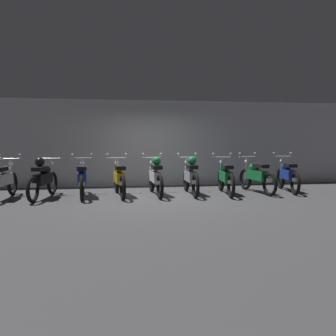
{
  "coord_description": "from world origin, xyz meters",
  "views": [
    {
      "loc": [
        -1.0,
        -8.94,
        1.51
      ],
      "look_at": [
        0.35,
        0.3,
        0.75
      ],
      "focal_mm": 36.27,
      "sensor_mm": 36.0,
      "label": 1
    }
  ],
  "objects_px": {
    "motorbike_slot_6": "(226,177)",
    "motorbike_slot_8": "(287,175)",
    "motorbike_slot_5": "(190,176)",
    "motorbike_slot_7": "(256,176)",
    "motorbike_slot_2": "(82,179)",
    "motorbike_slot_0": "(4,180)",
    "motorbike_slot_1": "(43,178)",
    "motorbike_slot_3": "(119,178)",
    "motorbike_slot_4": "(155,176)"
  },
  "relations": [
    {
      "from": "motorbike_slot_6",
      "to": "motorbike_slot_8",
      "type": "height_order",
      "value": "same"
    },
    {
      "from": "motorbike_slot_5",
      "to": "motorbike_slot_7",
      "type": "distance_m",
      "value": 1.96
    },
    {
      "from": "motorbike_slot_6",
      "to": "motorbike_slot_7",
      "type": "xyz_separation_m",
      "value": [
        0.98,
        0.16,
        0.0
      ]
    },
    {
      "from": "motorbike_slot_2",
      "to": "motorbike_slot_7",
      "type": "height_order",
      "value": "same"
    },
    {
      "from": "motorbike_slot_0",
      "to": "motorbike_slot_1",
      "type": "relative_size",
      "value": 1.01
    },
    {
      "from": "motorbike_slot_7",
      "to": "motorbike_slot_1",
      "type": "bearing_deg",
      "value": -178.64
    },
    {
      "from": "motorbike_slot_3",
      "to": "motorbike_slot_2",
      "type": "bearing_deg",
      "value": 179.42
    },
    {
      "from": "motorbike_slot_6",
      "to": "motorbike_slot_0",
      "type": "bearing_deg",
      "value": 179.52
    },
    {
      "from": "motorbike_slot_3",
      "to": "motorbike_slot_5",
      "type": "height_order",
      "value": "same"
    },
    {
      "from": "motorbike_slot_5",
      "to": "motorbike_slot_7",
      "type": "xyz_separation_m",
      "value": [
        1.96,
        0.06,
        -0.04
      ]
    },
    {
      "from": "motorbike_slot_3",
      "to": "motorbike_slot_0",
      "type": "bearing_deg",
      "value": -179.29
    },
    {
      "from": "motorbike_slot_0",
      "to": "motorbike_slot_4",
      "type": "bearing_deg",
      "value": 0.75
    },
    {
      "from": "motorbike_slot_3",
      "to": "motorbike_slot_5",
      "type": "relative_size",
      "value": 1.0
    },
    {
      "from": "motorbike_slot_8",
      "to": "motorbike_slot_4",
      "type": "bearing_deg",
      "value": -178.25
    },
    {
      "from": "motorbike_slot_3",
      "to": "motorbike_slot_5",
      "type": "distance_m",
      "value": 1.97
    },
    {
      "from": "motorbike_slot_7",
      "to": "motorbike_slot_8",
      "type": "bearing_deg",
      "value": 3.82
    },
    {
      "from": "motorbike_slot_0",
      "to": "motorbike_slot_6",
      "type": "distance_m",
      "value": 5.9
    },
    {
      "from": "motorbike_slot_4",
      "to": "motorbike_slot_7",
      "type": "bearing_deg",
      "value": 1.05
    },
    {
      "from": "motorbike_slot_5",
      "to": "motorbike_slot_8",
      "type": "relative_size",
      "value": 1.01
    },
    {
      "from": "motorbike_slot_2",
      "to": "motorbike_slot_8",
      "type": "xyz_separation_m",
      "value": [
        5.91,
        0.13,
        0.0
      ]
    },
    {
      "from": "motorbike_slot_0",
      "to": "motorbike_slot_8",
      "type": "relative_size",
      "value": 1.01
    },
    {
      "from": "motorbike_slot_0",
      "to": "motorbike_slot_1",
      "type": "bearing_deg",
      "value": -2.03
    },
    {
      "from": "motorbike_slot_2",
      "to": "motorbike_slot_4",
      "type": "relative_size",
      "value": 1.0
    },
    {
      "from": "motorbike_slot_3",
      "to": "motorbike_slot_7",
      "type": "bearing_deg",
      "value": 1.0
    },
    {
      "from": "motorbike_slot_1",
      "to": "motorbike_slot_3",
      "type": "xyz_separation_m",
      "value": [
        1.96,
        0.07,
        -0.03
      ]
    },
    {
      "from": "motorbike_slot_3",
      "to": "motorbike_slot_5",
      "type": "xyz_separation_m",
      "value": [
        1.97,
        0.0,
        0.04
      ]
    },
    {
      "from": "motorbike_slot_0",
      "to": "motorbike_slot_8",
      "type": "bearing_deg",
      "value": 1.25
    },
    {
      "from": "motorbike_slot_2",
      "to": "motorbike_slot_5",
      "type": "xyz_separation_m",
      "value": [
        2.95,
        -0.01,
        0.04
      ]
    },
    {
      "from": "motorbike_slot_2",
      "to": "motorbike_slot_3",
      "type": "xyz_separation_m",
      "value": [
        0.98,
        -0.01,
        0.0
      ]
    },
    {
      "from": "motorbike_slot_0",
      "to": "motorbike_slot_1",
      "type": "distance_m",
      "value": 0.99
    },
    {
      "from": "motorbike_slot_2",
      "to": "motorbike_slot_8",
      "type": "height_order",
      "value": "same"
    },
    {
      "from": "motorbike_slot_0",
      "to": "motorbike_slot_5",
      "type": "xyz_separation_m",
      "value": [
        4.92,
        0.04,
        0.04
      ]
    },
    {
      "from": "motorbike_slot_4",
      "to": "motorbike_slot_7",
      "type": "height_order",
      "value": "same"
    },
    {
      "from": "motorbike_slot_0",
      "to": "motorbike_slot_5",
      "type": "bearing_deg",
      "value": 0.48
    },
    {
      "from": "motorbike_slot_3",
      "to": "motorbike_slot_1",
      "type": "bearing_deg",
      "value": -177.92
    },
    {
      "from": "motorbike_slot_7",
      "to": "motorbike_slot_5",
      "type": "bearing_deg",
      "value": -178.12
    },
    {
      "from": "motorbike_slot_1",
      "to": "motorbike_slot_8",
      "type": "distance_m",
      "value": 6.89
    },
    {
      "from": "motorbike_slot_0",
      "to": "motorbike_slot_2",
      "type": "bearing_deg",
      "value": 1.35
    },
    {
      "from": "motorbike_slot_2",
      "to": "motorbike_slot_0",
      "type": "bearing_deg",
      "value": -178.65
    },
    {
      "from": "motorbike_slot_3",
      "to": "motorbike_slot_7",
      "type": "relative_size",
      "value": 1.0
    },
    {
      "from": "motorbike_slot_0",
      "to": "motorbike_slot_4",
      "type": "height_order",
      "value": "same"
    },
    {
      "from": "motorbike_slot_1",
      "to": "motorbike_slot_5",
      "type": "xyz_separation_m",
      "value": [
        3.93,
        0.08,
        0.0
      ]
    },
    {
      "from": "motorbike_slot_6",
      "to": "motorbike_slot_8",
      "type": "bearing_deg",
      "value": 6.42
    },
    {
      "from": "motorbike_slot_7",
      "to": "motorbike_slot_8",
      "type": "xyz_separation_m",
      "value": [
        0.99,
        0.07,
        0.0
      ]
    },
    {
      "from": "motorbike_slot_2",
      "to": "motorbike_slot_6",
      "type": "distance_m",
      "value": 3.94
    },
    {
      "from": "motorbike_slot_1",
      "to": "motorbike_slot_2",
      "type": "distance_m",
      "value": 0.98
    },
    {
      "from": "motorbike_slot_7",
      "to": "motorbike_slot_8",
      "type": "distance_m",
      "value": 0.99
    },
    {
      "from": "motorbike_slot_1",
      "to": "motorbike_slot_6",
      "type": "xyz_separation_m",
      "value": [
        4.92,
        -0.02,
        -0.03
      ]
    },
    {
      "from": "motorbike_slot_1",
      "to": "motorbike_slot_3",
      "type": "distance_m",
      "value": 1.96
    },
    {
      "from": "motorbike_slot_5",
      "to": "motorbike_slot_7",
      "type": "bearing_deg",
      "value": 1.88
    }
  ]
}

